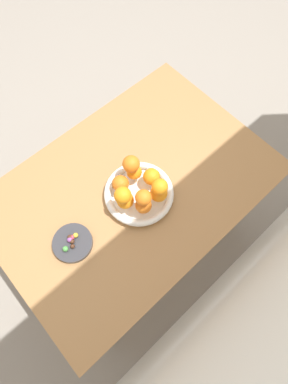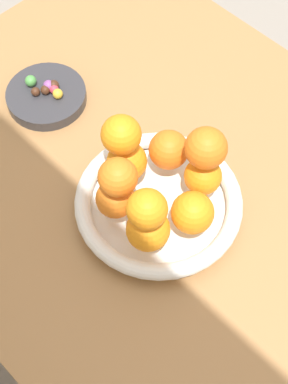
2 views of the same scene
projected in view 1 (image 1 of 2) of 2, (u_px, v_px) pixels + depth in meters
The scene contains 22 objects.
ground_plane at pixel (137, 235), 1.86m from camera, with size 6.00×6.00×0.00m, color gray.
dining_table at pixel (133, 195), 1.26m from camera, with size 1.10×0.76×0.74m.
fruit_bowl at pixel (139, 194), 1.14m from camera, with size 0.27×0.27×0.04m.
candy_dish at pixel (73, 243), 1.08m from camera, with size 0.14×0.14×0.02m, color #333338.
orange_0 at pixel (134, 172), 1.12m from camera, with size 0.06×0.06×0.06m, color orange.
orange_1 at pixel (121, 184), 1.10m from camera, with size 0.06×0.06×0.06m, color orange.
orange_2 at pixel (125, 200), 1.08m from camera, with size 0.06×0.06×0.06m, color orange.
orange_3 at pixel (143, 205), 1.07m from camera, with size 0.06×0.06×0.06m, color orange.
orange_4 at pixel (159, 193), 1.09m from camera, with size 0.07×0.07×0.07m, color orange.
orange_5 at pixel (152, 177), 1.11m from camera, with size 0.06×0.06×0.06m, color orange.
orange_6 at pixel (143, 198), 1.02m from camera, with size 0.06×0.06×0.06m, color orange.
orange_7 at pixel (123, 195), 1.02m from camera, with size 0.06×0.06×0.06m, color orange.
orange_8 at pixel (131, 164), 1.07m from camera, with size 0.06×0.06×0.06m, color orange.
orange_9 at pixel (160, 187), 1.03m from camera, with size 0.06×0.06×0.06m, color orange.
candy_ball_0 at pixel (70, 240), 1.06m from camera, with size 0.01×0.01×0.01m, color #472819.
candy_ball_1 at pixel (76, 235), 1.07m from camera, with size 0.02×0.02×0.02m, color gold.
candy_ball_2 at pixel (72, 237), 1.06m from camera, with size 0.02×0.02×0.02m, color #C6384C.
candy_ball_3 at pixel (65, 249), 1.05m from camera, with size 0.02×0.02×0.02m, color #4C9947.
candy_ball_4 at pixel (72, 241), 1.06m from camera, with size 0.02×0.02×0.02m, color #472819.
candy_ball_5 at pixel (70, 237), 1.06m from camera, with size 0.02×0.02×0.02m, color #472819.
candy_ball_6 at pixel (70, 240), 1.06m from camera, with size 0.02×0.02×0.02m, color #8C4C99.
candy_ball_7 at pixel (73, 246), 1.05m from camera, with size 0.02×0.02×0.02m, color #472819.
Camera 1 is at (0.29, 0.39, 1.81)m, focal length 28.00 mm.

